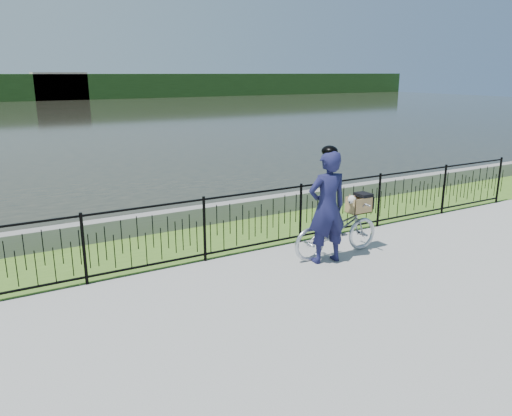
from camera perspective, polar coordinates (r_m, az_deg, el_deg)
ground at (r=7.94m, az=5.74°, el=-8.32°), size 120.00×120.00×0.00m
grass_strip at (r=10.02m, az=-2.96°, el=-3.17°), size 60.00×2.00×0.01m
water at (r=39.24m, az=-23.99°, el=9.32°), size 120.00×120.00×0.00m
quay_wall at (r=10.82m, az=-5.39°, el=-0.73°), size 60.00×0.30×0.40m
fence at (r=9.01m, az=-0.10°, el=-1.47°), size 14.00×0.06×1.15m
far_treeline at (r=66.04m, az=-26.96°, el=12.19°), size 120.00×6.00×3.00m
far_building_right at (r=65.21m, az=-21.52°, el=12.83°), size 6.00×3.00×3.20m
bicycle_rig at (r=8.97m, az=9.25°, el=-2.38°), size 1.78×0.62×1.09m
cyclist at (r=8.47m, az=8.13°, el=0.20°), size 0.76×0.54×2.01m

